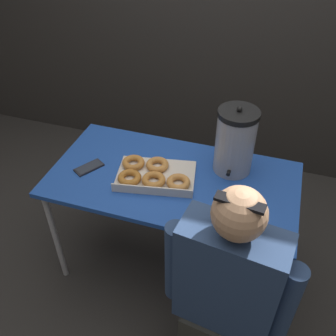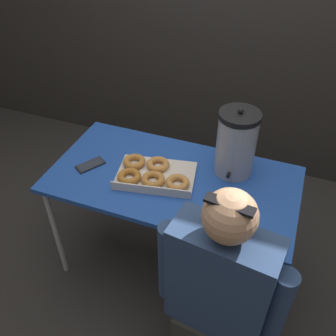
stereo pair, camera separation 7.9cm
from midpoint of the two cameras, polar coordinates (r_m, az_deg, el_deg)
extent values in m
plane|color=#2D2B28|center=(2.56, -0.33, -14.04)|extent=(12.00, 12.00, 0.00)
cube|color=#1E479E|center=(2.03, -0.40, -1.78)|extent=(1.33, 0.70, 0.03)
cylinder|color=#ADADB2|center=(2.33, -17.69, -10.10)|extent=(0.03, 0.03, 0.71)
cylinder|color=#ADADB2|center=(2.06, 14.35, -18.42)|extent=(0.03, 0.03, 0.71)
cylinder|color=#ADADB2|center=(2.68, -11.03, -0.96)|extent=(0.03, 0.03, 0.71)
cylinder|color=#ADADB2|center=(2.45, 15.98, -6.72)|extent=(0.03, 0.03, 0.71)
cube|color=beige|center=(2.02, -2.97, -1.21)|extent=(0.46, 0.36, 0.02)
cube|color=beige|center=(1.90, -3.69, -3.32)|extent=(0.41, 0.09, 0.04)
torus|color=#AB6926|center=(1.98, -7.02, -1.50)|extent=(0.17, 0.17, 0.04)
torus|color=#B77432|center=(1.96, -3.34, -1.85)|extent=(0.16, 0.16, 0.04)
torus|color=#C17F3D|center=(1.94, 0.43, -2.22)|extent=(0.15, 0.15, 0.04)
torus|color=#B67431|center=(2.08, -6.38, 0.78)|extent=(0.16, 0.16, 0.04)
torus|color=#C07D3B|center=(2.05, -2.73, 0.48)|extent=(0.15, 0.15, 0.04)
cylinder|color=#939399|center=(2.00, 9.04, 3.68)|extent=(0.21, 0.21, 0.34)
cylinder|color=black|center=(1.90, 9.60, 8.16)|extent=(0.21, 0.21, 0.03)
sphere|color=black|center=(1.89, 9.68, 8.85)|extent=(0.03, 0.03, 0.03)
cylinder|color=black|center=(1.98, 8.14, -0.61)|extent=(0.02, 0.05, 0.02)
cube|color=black|center=(2.13, -12.98, 0.06)|extent=(0.15, 0.17, 0.01)
cube|color=#2D333D|center=(2.13, -13.01, 0.18)|extent=(0.13, 0.15, 0.00)
cube|color=navy|center=(1.59, 7.69, -16.35)|extent=(0.43, 0.24, 0.55)
sphere|color=tan|center=(1.30, 9.11, -6.95)|extent=(0.20, 0.20, 0.20)
cube|color=black|center=(1.23, 9.11, -5.22)|extent=(0.17, 0.06, 0.01)
cylinder|color=navy|center=(1.60, 15.99, -19.40)|extent=(0.09, 0.09, 0.44)
cylinder|color=navy|center=(1.66, -0.29, -14.18)|extent=(0.09, 0.09, 0.44)
camera|label=1|loc=(0.04, -91.13, -0.93)|focal=40.00mm
camera|label=2|loc=(0.04, 88.87, 0.93)|focal=40.00mm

